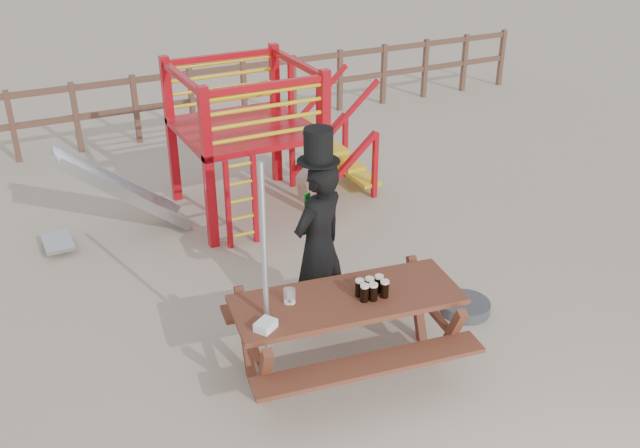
% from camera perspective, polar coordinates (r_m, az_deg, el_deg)
% --- Properties ---
extents(ground, '(60.00, 60.00, 0.00)m').
position_cam_1_polar(ground, '(7.32, 3.48, -10.11)').
color(ground, tan).
rests_on(ground, ground).
extents(back_fence, '(15.09, 0.09, 1.20)m').
position_cam_1_polar(back_fence, '(12.91, -12.40, 9.83)').
color(back_fence, brown).
rests_on(back_fence, ground).
extents(playground_fort, '(4.71, 1.84, 2.10)m').
position_cam_1_polar(playground_fort, '(9.73, -6.38, 6.76)').
color(playground_fort, '#B40C15').
rests_on(playground_fort, ground).
extents(picnic_table, '(2.32, 1.76, 0.82)m').
position_cam_1_polar(picnic_table, '(6.79, 2.15, -8.02)').
color(picnic_table, brown).
rests_on(picnic_table, ground).
extents(man_with_hat, '(0.79, 0.67, 2.19)m').
position_cam_1_polar(man_with_hat, '(7.21, -0.12, -1.44)').
color(man_with_hat, black).
rests_on(man_with_hat, ground).
extents(metal_pole, '(0.05, 0.05, 2.28)m').
position_cam_1_polar(metal_pole, '(6.21, -4.39, -4.85)').
color(metal_pole, '#B2B2B7').
rests_on(metal_pole, ground).
extents(parasol_base, '(0.55, 0.55, 0.23)m').
position_cam_1_polar(parasol_base, '(8.01, 11.53, -6.50)').
color(parasol_base, '#3A3A3F').
rests_on(parasol_base, ground).
extents(paper_bag, '(0.23, 0.21, 0.08)m').
position_cam_1_polar(paper_bag, '(6.19, -4.37, -8.09)').
color(paper_bag, white).
rests_on(paper_bag, picnic_table).
extents(stout_pints, '(0.28, 0.20, 0.17)m').
position_cam_1_polar(stout_pints, '(6.59, 4.16, -5.16)').
color(stout_pints, black).
rests_on(stout_pints, picnic_table).
extents(empty_glasses, '(0.11, 0.09, 0.15)m').
position_cam_1_polar(empty_glasses, '(6.50, -2.46, -5.83)').
color(empty_glasses, silver).
rests_on(empty_glasses, picnic_table).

